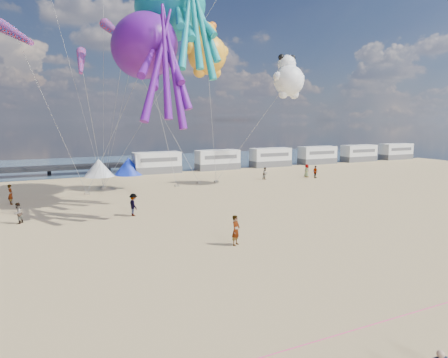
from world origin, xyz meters
TOP-DOWN VIEW (x-y plane):
  - ground at (0.00, 0.00)m, footprint 120.00×120.00m
  - water at (0.00, 55.00)m, footprint 120.00×120.00m
  - motorhome_0 at (6.00, 40.00)m, footprint 6.60×2.50m
  - motorhome_1 at (15.50, 40.00)m, footprint 6.60×2.50m
  - motorhome_2 at (25.00, 40.00)m, footprint 6.60×2.50m
  - motorhome_3 at (34.50, 40.00)m, footprint 6.60×2.50m
  - motorhome_4 at (44.00, 40.00)m, footprint 6.60×2.50m
  - motorhome_5 at (53.50, 40.00)m, footprint 6.60×2.50m
  - tent_white at (-2.00, 40.00)m, footprint 4.00×4.00m
  - tent_blue at (2.00, 40.00)m, footprint 4.00×4.00m
  - rope_line at (0.00, -5.00)m, footprint 34.00×0.03m
  - standing_person at (0.92, 5.66)m, footprint 0.80×0.75m
  - beachgoer_0 at (22.74, 27.46)m, footprint 0.47×0.66m
  - beachgoer_1 at (16.62, 27.94)m, footprint 0.88×0.71m
  - beachgoer_2 at (-2.94, 15.78)m, footprint 0.76×0.93m
  - beachgoer_3 at (23.20, 26.25)m, footprint 1.18×0.89m
  - beachgoer_5 at (-11.86, 24.82)m, footprint 0.86×1.76m
  - beachgoer_7 at (-11.09, 17.01)m, footprint 0.82×0.90m
  - sandbag_a at (-5.13, 26.96)m, footprint 0.50×0.35m
  - sandbag_b at (4.68, 27.56)m, footprint 0.50×0.35m
  - sandbag_c at (10.04, 28.54)m, footprint 0.50×0.35m
  - sandbag_d at (7.82, 28.60)m, footprint 0.50×0.35m
  - sandbag_e at (-2.99, 30.24)m, footprint 0.50×0.35m
  - kite_octopus_teal at (2.83, 23.47)m, footprint 6.15×11.90m
  - kite_octopus_purple at (-0.84, 19.22)m, footprint 5.82×10.95m
  - kite_panda at (16.57, 23.11)m, footprint 4.71×4.51m
  - kite_teddy_orange at (6.62, 23.15)m, footprint 5.94×5.76m
  - windsock_left at (-10.51, 21.36)m, footprint 3.38×6.50m
  - windsock_mid at (-2.70, 21.43)m, footprint 1.97×5.85m
  - windsock_right at (-5.36, 24.23)m, footprint 1.63×5.40m

SIDE VIEW (x-z plane):
  - ground at x=0.00m, z-range 0.00..0.00m
  - water at x=0.00m, z-range 0.02..0.02m
  - rope_line at x=0.00m, z-range 0.00..0.04m
  - sandbag_a at x=-5.13m, z-range 0.00..0.22m
  - sandbag_b at x=4.68m, z-range 0.00..0.22m
  - sandbag_c at x=10.04m, z-range 0.00..0.22m
  - sandbag_d at x=7.82m, z-range 0.00..0.22m
  - sandbag_e at x=-2.99m, z-range 0.00..0.22m
  - beachgoer_7 at x=-11.09m, z-range 0.00..1.55m
  - beachgoer_1 at x=16.62m, z-range 0.00..1.56m
  - beachgoer_3 at x=23.20m, z-range 0.00..1.63m
  - beachgoer_0 at x=22.74m, z-range 0.00..1.72m
  - beachgoer_2 at x=-2.94m, z-range 0.00..1.79m
  - beachgoer_5 at x=-11.86m, z-range 0.00..1.82m
  - standing_person at x=0.92m, z-range 0.00..1.84m
  - tent_white at x=-2.00m, z-range 0.00..2.40m
  - tent_blue at x=2.00m, z-range 0.00..2.40m
  - motorhome_0 at x=6.00m, z-range 0.00..3.00m
  - motorhome_1 at x=15.50m, z-range 0.00..3.00m
  - motorhome_2 at x=25.00m, z-range 0.00..3.00m
  - motorhome_3 at x=34.50m, z-range 0.00..3.00m
  - motorhome_4 at x=44.00m, z-range 0.00..3.00m
  - motorhome_5 at x=53.50m, z-range 0.00..3.00m
  - kite_panda at x=16.57m, z-range 8.95..14.79m
  - windsock_right at x=-5.36m, z-range 10.09..15.42m
  - kite_octopus_purple at x=-0.84m, z-range 7.66..19.60m
  - kite_teddy_orange at x=6.62m, z-range 10.64..17.41m
  - windsock_left at x=-10.51m, z-range 10.93..17.48m
  - windsock_mid at x=-2.70m, z-range 12.10..17.87m
  - kite_octopus_teal at x=2.83m, z-range 11.69..24.74m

